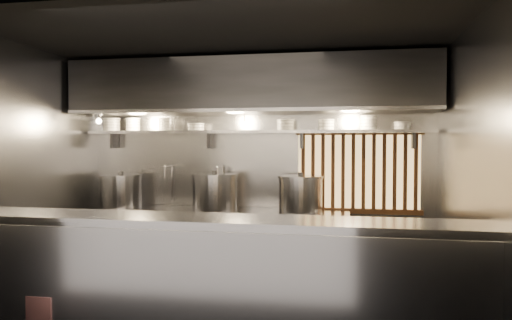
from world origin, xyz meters
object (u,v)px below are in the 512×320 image
(stock_pot_left, at_px, (121,191))
(stock_pot_mid, at_px, (215,192))
(heat_lamp, at_px, (98,117))
(stock_pot_right, at_px, (300,194))
(pendant_bulb, at_px, (244,125))

(stock_pot_left, bearing_deg, stock_pot_mid, -3.02)
(heat_lamp, relative_size, stock_pot_right, 0.47)
(stock_pot_mid, bearing_deg, stock_pot_right, 0.12)
(pendant_bulb, height_order, stock_pot_left, pendant_bulb)
(heat_lamp, xyz_separation_m, pendant_bulb, (1.80, 0.35, -0.11))
(heat_lamp, bearing_deg, stock_pot_right, 5.89)
(stock_pot_left, xyz_separation_m, stock_pot_right, (2.36, -0.07, 0.01))
(heat_lamp, distance_m, stock_pot_right, 2.69)
(heat_lamp, relative_size, stock_pot_mid, 0.45)
(stock_pot_left, distance_m, stock_pot_right, 2.36)
(stock_pot_left, bearing_deg, pendant_bulb, 0.87)
(stock_pot_mid, distance_m, stock_pot_right, 1.07)
(heat_lamp, relative_size, stock_pot_left, 0.50)
(stock_pot_right, bearing_deg, pendant_bulb, 172.74)
(pendant_bulb, relative_size, stock_pot_right, 0.25)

